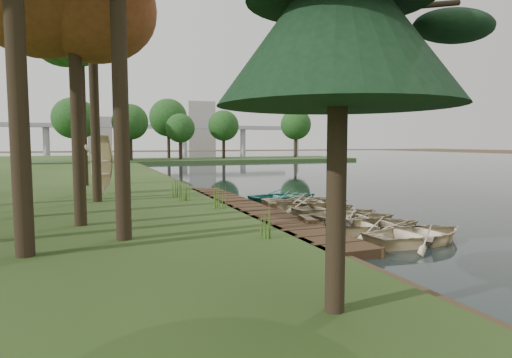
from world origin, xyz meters
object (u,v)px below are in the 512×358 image
object	(u,v)px
rowboat_2	(349,216)
rowboat_0	(418,231)
boardwalk	(250,210)
rowboat_1	(375,222)
stored_rowboat	(103,188)

from	to	relation	value
rowboat_2	rowboat_0	bearing A→B (deg)	-161.31
boardwalk	rowboat_2	size ratio (longest dim) A/B	4.52
boardwalk	rowboat_1	distance (m)	5.87
rowboat_0	rowboat_1	world-z (taller)	rowboat_0
rowboat_0	rowboat_2	bearing A→B (deg)	4.08
rowboat_0	rowboat_2	distance (m)	3.01
boardwalk	rowboat_0	xyz separation A→B (m)	(2.76, -7.03, 0.26)
rowboat_2	stored_rowboat	xyz separation A→B (m)	(-8.04, 11.11, 0.21)
rowboat_0	rowboat_2	world-z (taller)	rowboat_2
rowboat_1	stored_rowboat	distance (m)	14.86
rowboat_0	stored_rowboat	xyz separation A→B (m)	(-8.49, 14.09, 0.21)
boardwalk	rowboat_0	distance (m)	7.55
stored_rowboat	rowboat_2	bearing A→B (deg)	-102.46
boardwalk	rowboat_2	xyz separation A→B (m)	(2.31, -4.06, 0.27)
rowboat_0	rowboat_1	size ratio (longest dim) A/B	1.06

